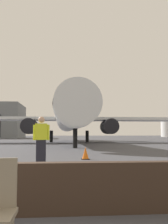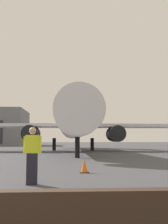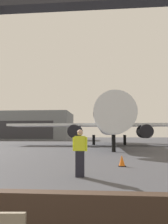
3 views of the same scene
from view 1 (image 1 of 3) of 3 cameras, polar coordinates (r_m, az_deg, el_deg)
name	(u,v)px [view 1 (image 1 of 3)]	position (r m, az deg, el deg)	size (l,w,h in m)	color
ground_plane	(51,141)	(43.95, -7.15, -6.18)	(220.00, 220.00, 0.00)	#424247
airplane	(70,117)	(33.83, -3.09, -1.01)	(30.40, 32.63, 10.14)	silver
ground_crew_worker	(41,141)	(9.04, -9.27, -6.28)	(0.56, 0.22, 1.74)	black
traffic_cone	(85,154)	(12.01, 0.31, -9.00)	(0.36, 0.36, 0.56)	orange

